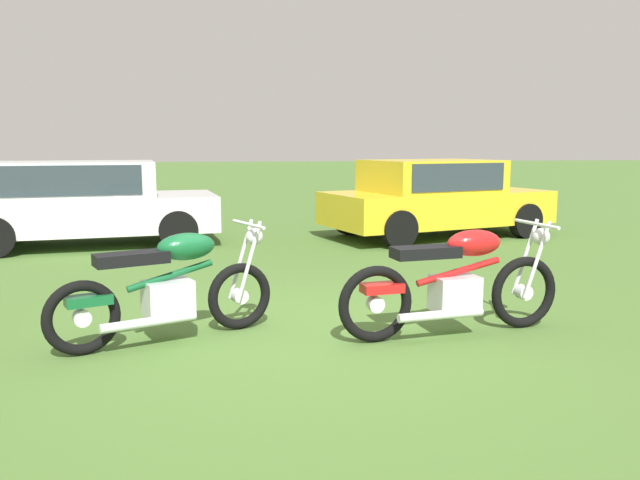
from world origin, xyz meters
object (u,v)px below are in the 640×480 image
Objects in this scene: motorcycle_green at (168,287)px; motorcycle_red at (456,282)px; car_white at (78,197)px; car_yellow at (434,194)px.

motorcycle_green and motorcycle_red have the same top height.
car_white is at bearing 119.05° from motorcycle_red.
car_white reaches higher than motorcycle_red.
motorcycle_green is 0.42× the size of car_yellow.
car_white and car_yellow have the same top height.
motorcycle_red is 6.23m from car_yellow.
car_yellow is (1.77, 5.96, 0.31)m from motorcycle_red.
car_yellow is at bearing 64.38° from motorcycle_red.
car_yellow is at bearing -7.21° from car_white.
motorcycle_green is 0.88× the size of motorcycle_red.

